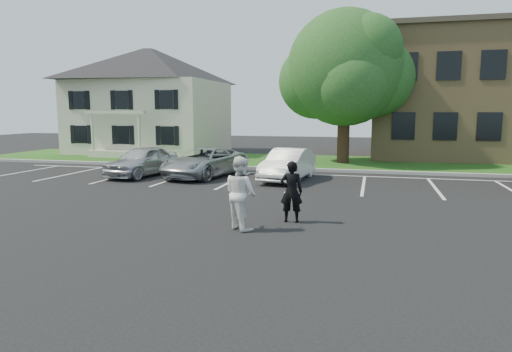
{
  "coord_description": "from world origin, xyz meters",
  "views": [
    {
      "loc": [
        3.15,
        -11.18,
        3.02
      ],
      "look_at": [
        0.0,
        1.0,
        1.25
      ],
      "focal_mm": 32.0,
      "sensor_mm": 36.0,
      "label": 1
    }
  ],
  "objects_px": {
    "man_white_shirt": "(241,193)",
    "car_silver_west": "(142,161)",
    "man_black_suit": "(291,192)",
    "car_silver_minivan": "(205,162)",
    "car_white_sedan": "(288,165)",
    "house": "(150,101)",
    "tree": "(347,71)"
  },
  "relations": [
    {
      "from": "house",
      "to": "man_black_suit",
      "type": "bearing_deg",
      "value": -53.57
    },
    {
      "from": "car_silver_minivan",
      "to": "man_white_shirt",
      "type": "bearing_deg",
      "value": -50.53
    },
    {
      "from": "house",
      "to": "man_black_suit",
      "type": "xyz_separation_m",
      "value": [
        14.0,
        -18.98,
        -2.98
      ]
    },
    {
      "from": "tree",
      "to": "car_silver_minivan",
      "type": "xyz_separation_m",
      "value": [
        -6.01,
        -7.16,
        -4.67
      ]
    },
    {
      "from": "tree",
      "to": "man_white_shirt",
      "type": "bearing_deg",
      "value": -95.87
    },
    {
      "from": "man_white_shirt",
      "to": "car_silver_minivan",
      "type": "xyz_separation_m",
      "value": [
        -4.36,
        8.86,
        -0.27
      ]
    },
    {
      "from": "car_silver_minivan",
      "to": "car_silver_west",
      "type": "bearing_deg",
      "value": -156.02
    },
    {
      "from": "man_black_suit",
      "to": "car_silver_minivan",
      "type": "bearing_deg",
      "value": -62.58
    },
    {
      "from": "man_white_shirt",
      "to": "car_white_sedan",
      "type": "bearing_deg",
      "value": -49.84
    },
    {
      "from": "man_black_suit",
      "to": "car_silver_west",
      "type": "bearing_deg",
      "value": -48.4
    },
    {
      "from": "car_silver_west",
      "to": "car_silver_minivan",
      "type": "distance_m",
      "value": 2.99
    },
    {
      "from": "tree",
      "to": "car_silver_west",
      "type": "relative_size",
      "value": 2.09
    },
    {
      "from": "house",
      "to": "man_white_shirt",
      "type": "relative_size",
      "value": 5.4
    },
    {
      "from": "tree",
      "to": "car_white_sedan",
      "type": "height_order",
      "value": "tree"
    },
    {
      "from": "car_silver_minivan",
      "to": "car_white_sedan",
      "type": "distance_m",
      "value": 3.99
    },
    {
      "from": "man_black_suit",
      "to": "car_white_sedan",
      "type": "relative_size",
      "value": 0.4
    },
    {
      "from": "man_black_suit",
      "to": "car_silver_minivan",
      "type": "relative_size",
      "value": 0.35
    },
    {
      "from": "man_black_suit",
      "to": "man_white_shirt",
      "type": "xyz_separation_m",
      "value": [
        -1.14,
        -1.08,
        0.1
      ]
    },
    {
      "from": "man_white_shirt",
      "to": "car_white_sedan",
      "type": "distance_m",
      "value": 8.76
    },
    {
      "from": "house",
      "to": "man_white_shirt",
      "type": "xyz_separation_m",
      "value": [
        12.87,
        -20.05,
        -2.88
      ]
    },
    {
      "from": "car_silver_minivan",
      "to": "car_white_sedan",
      "type": "xyz_separation_m",
      "value": [
        3.99,
        -0.11,
        0.02
      ]
    },
    {
      "from": "car_silver_minivan",
      "to": "car_white_sedan",
      "type": "bearing_deg",
      "value": 11.74
    },
    {
      "from": "house",
      "to": "tree",
      "type": "height_order",
      "value": "tree"
    },
    {
      "from": "man_white_shirt",
      "to": "car_silver_west",
      "type": "relative_size",
      "value": 0.45
    },
    {
      "from": "car_silver_west",
      "to": "car_silver_minivan",
      "type": "bearing_deg",
      "value": 19.74
    },
    {
      "from": "man_black_suit",
      "to": "man_white_shirt",
      "type": "bearing_deg",
      "value": 35.68
    },
    {
      "from": "tree",
      "to": "car_white_sedan",
      "type": "relative_size",
      "value": 2.07
    },
    {
      "from": "man_black_suit",
      "to": "car_silver_west",
      "type": "height_order",
      "value": "man_black_suit"
    },
    {
      "from": "tree",
      "to": "car_white_sedan",
      "type": "xyz_separation_m",
      "value": [
        -2.02,
        -7.27,
        -4.65
      ]
    },
    {
      "from": "car_silver_minivan",
      "to": "house",
      "type": "bearing_deg",
      "value": 140.5
    },
    {
      "from": "tree",
      "to": "man_white_shirt",
      "type": "relative_size",
      "value": 4.62
    },
    {
      "from": "tree",
      "to": "man_white_shirt",
      "type": "height_order",
      "value": "tree"
    }
  ]
}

